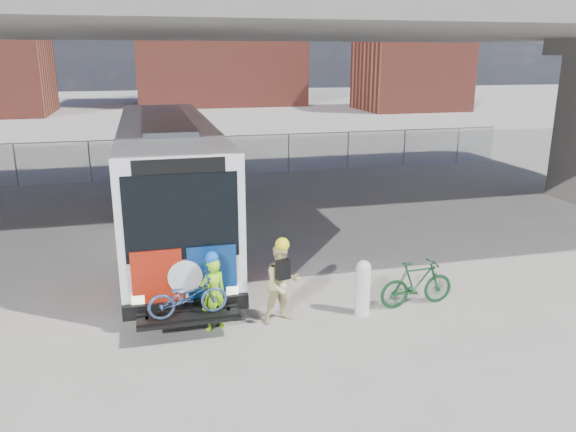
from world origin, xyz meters
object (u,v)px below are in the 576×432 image
object	(u,v)px
bollard	(363,286)
bike_parked	(417,283)
bus	(168,170)
cyclist_tan	(282,282)
cyclist_hivis	(213,292)

from	to	relation	value
bollard	bike_parked	world-z (taller)	bollard
bus	bike_parked	xyz separation A→B (m)	(5.04, -6.34, -1.58)
bollard	bus	bearing A→B (deg)	120.01
bus	cyclist_tan	size ratio (longest dim) A/B	6.96
cyclist_hivis	cyclist_tan	size ratio (longest dim) A/B	0.91
bollard	bike_parked	bearing A→B (deg)	4.04
bollard	cyclist_tan	bearing A→B (deg)	177.07
bus	bike_parked	distance (m)	8.25
bus	cyclist_hivis	distance (m)	6.49
bus	cyclist_hivis	xyz separation A→B (m)	(0.52, -6.34, -1.30)
bollard	cyclist_hivis	bearing A→B (deg)	178.32
bollard	cyclist_tan	world-z (taller)	cyclist_tan
cyclist_hivis	bike_parked	distance (m)	4.52
cyclist_tan	bike_parked	distance (m)	3.09
bike_parked	bollard	bearing A→B (deg)	91.24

